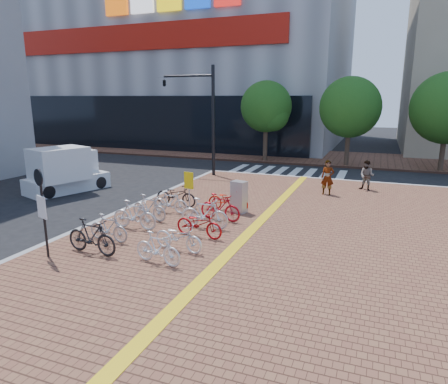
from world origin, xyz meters
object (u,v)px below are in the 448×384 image
at_px(bike_3, 149,207).
at_px(notice_sign, 42,202).
at_px(bike_4, 170,202).
at_px(yellow_sign, 189,184).
at_px(bike_2, 134,215).
at_px(bike_9, 204,213).
at_px(bike_6, 158,248).
at_px(bike_1, 108,228).
at_px(bike_11, 228,200).
at_px(utility_box, 239,197).
at_px(pedestrian_b, 367,176).
at_px(pedestrian_a, 328,178).
at_px(traffic_light_pole, 190,100).
at_px(bike_10, 220,207).
at_px(box_truck, 65,170).
at_px(bike_5, 176,195).
at_px(bike_0, 91,237).
at_px(bike_8, 199,224).
at_px(bike_7, 179,237).

xyz_separation_m(bike_3, notice_sign, (-0.88, -4.39, 1.21)).
xyz_separation_m(bike_4, yellow_sign, (0.54, 0.70, 0.68)).
bearing_deg(bike_2, yellow_sign, -14.85).
bearing_deg(bike_9, bike_6, -179.62).
bearing_deg(bike_1, bike_11, -22.76).
height_order(bike_2, bike_9, bike_9).
distance_m(bike_6, utility_box, 5.94).
distance_m(bike_6, pedestrian_b, 13.31).
distance_m(pedestrian_a, traffic_light_pole, 9.89).
xyz_separation_m(bike_2, bike_10, (2.52, 2.14, -0.01)).
bearing_deg(box_truck, bike_4, -15.69).
distance_m(bike_6, bike_11, 6.00).
bearing_deg(bike_11, bike_5, 93.07).
relative_size(bike_0, bike_10, 1.06).
xyz_separation_m(bike_1, bike_6, (2.51, -1.05, 0.01)).
xyz_separation_m(bike_4, bike_6, (2.23, -4.79, 0.02)).
distance_m(bike_2, traffic_light_pole, 11.83).
height_order(bike_4, bike_6, bike_6).
xyz_separation_m(bike_6, pedestrian_a, (3.47, 10.49, 0.38)).
distance_m(bike_8, yellow_sign, 3.53).
relative_size(pedestrian_b, traffic_light_pole, 0.23).
distance_m(bike_4, notice_sign, 5.82).
height_order(bike_7, bike_11, bike_11).
relative_size(bike_7, bike_9, 0.93).
distance_m(bike_4, bike_7, 4.31).
height_order(bike_5, utility_box, utility_box).
distance_m(bike_5, box_truck, 7.20).
xyz_separation_m(bike_1, bike_3, (-0.02, 2.57, 0.04)).
height_order(bike_7, bike_10, bike_10).
distance_m(bike_8, bike_10, 2.05).
distance_m(bike_0, bike_10, 5.23).
bearing_deg(bike_11, pedestrian_a, -39.53).
height_order(bike_10, traffic_light_pole, traffic_light_pole).
relative_size(bike_6, pedestrian_a, 0.93).
bearing_deg(bike_2, bike_9, -67.65).
xyz_separation_m(pedestrian_a, notice_sign, (-6.88, -11.26, 0.85)).
distance_m(bike_9, bike_10, 1.12).
xyz_separation_m(utility_box, traffic_light_pole, (-5.72, 7.28, 3.88)).
distance_m(bike_5, bike_11, 2.41).
relative_size(bike_5, bike_10, 1.11).
xyz_separation_m(bike_6, bike_10, (0.10, 4.59, 0.05)).
height_order(bike_8, bike_9, bike_9).
xyz_separation_m(bike_0, bike_6, (2.30, 0.05, -0.08)).
distance_m(bike_0, utility_box, 6.57).
distance_m(bike_3, utility_box, 3.74).
height_order(bike_9, pedestrian_a, pedestrian_a).
height_order(bike_5, bike_11, bike_5).
relative_size(bike_7, yellow_sign, 1.05).
height_order(bike_8, bike_11, bike_11).
bearing_deg(bike_11, bike_7, -179.19).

